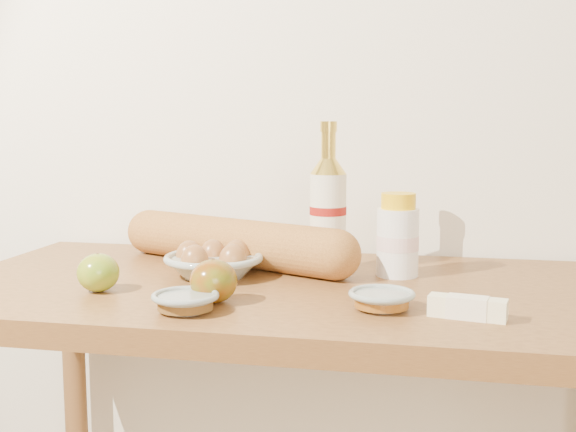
% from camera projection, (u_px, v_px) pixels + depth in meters
% --- Properties ---
extents(back_wall, '(3.50, 0.02, 2.60)m').
position_uv_depth(back_wall, '(324.00, 59.00, 1.49)').
color(back_wall, white).
rests_on(back_wall, ground).
extents(table, '(1.20, 0.60, 0.90)m').
position_uv_depth(table, '(292.00, 353.00, 1.24)').
color(table, brown).
rests_on(table, ground).
extents(bourbon_bottle, '(0.08, 0.08, 0.27)m').
position_uv_depth(bourbon_bottle, '(328.00, 211.00, 1.31)').
color(bourbon_bottle, beige).
rests_on(bourbon_bottle, table).
extents(cream_bottle, '(0.08, 0.08, 0.15)m').
position_uv_depth(cream_bottle, '(398.00, 238.00, 1.28)').
color(cream_bottle, white).
rests_on(cream_bottle, table).
extents(egg_bowl, '(0.22, 0.22, 0.06)m').
position_uv_depth(egg_bowl, '(214.00, 262.00, 1.28)').
color(egg_bowl, '#95A29E').
rests_on(egg_bowl, table).
extents(baguette, '(0.53, 0.29, 0.09)m').
position_uv_depth(baguette, '(234.00, 242.00, 1.37)').
color(baguette, '#BE7E3A').
rests_on(baguette, table).
extents(apple_yellowgreen, '(0.07, 0.07, 0.06)m').
position_uv_depth(apple_yellowgreen, '(98.00, 273.00, 1.17)').
color(apple_yellowgreen, '#9F931F').
rests_on(apple_yellowgreen, table).
extents(apple_redgreen_right, '(0.09, 0.09, 0.07)m').
position_uv_depth(apple_redgreen_right, '(214.00, 281.00, 1.10)').
color(apple_redgreen_right, '#981708').
rests_on(apple_redgreen_right, table).
extents(sugar_bowl, '(0.13, 0.13, 0.03)m').
position_uv_depth(sugar_bowl, '(185.00, 302.00, 1.05)').
color(sugar_bowl, gray).
rests_on(sugar_bowl, table).
extents(syrup_bowl, '(0.12, 0.12, 0.03)m').
position_uv_depth(syrup_bowl, '(382.00, 300.00, 1.06)').
color(syrup_bowl, gray).
rests_on(syrup_bowl, table).
extents(butter_stick, '(0.11, 0.05, 0.03)m').
position_uv_depth(butter_stick, '(467.00, 308.00, 1.01)').
color(butter_stick, '#F9F4C0').
rests_on(butter_stick, table).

